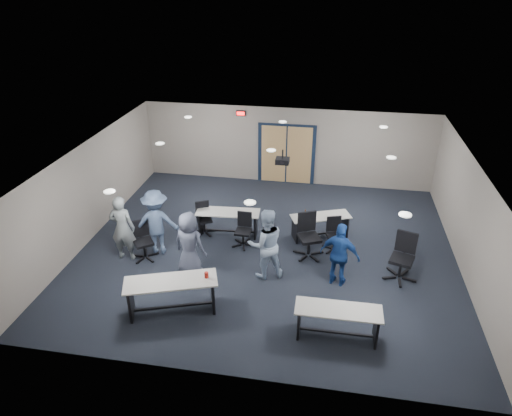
% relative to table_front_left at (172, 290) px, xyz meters
% --- Properties ---
extents(floor, '(10.00, 10.00, 0.00)m').
position_rel_table_front_left_xyz_m(floor, '(1.68, 2.89, -0.56)').
color(floor, black).
rests_on(floor, ground).
extents(back_wall, '(10.00, 0.04, 2.70)m').
position_rel_table_front_left_xyz_m(back_wall, '(1.68, 7.39, 0.79)').
color(back_wall, gray).
rests_on(back_wall, floor).
extents(front_wall, '(10.00, 0.04, 2.70)m').
position_rel_table_front_left_xyz_m(front_wall, '(1.68, -1.61, 0.79)').
color(front_wall, gray).
rests_on(front_wall, floor).
extents(left_wall, '(0.04, 9.00, 2.70)m').
position_rel_table_front_left_xyz_m(left_wall, '(-3.32, 2.89, 0.79)').
color(left_wall, gray).
rests_on(left_wall, floor).
extents(right_wall, '(0.04, 9.00, 2.70)m').
position_rel_table_front_left_xyz_m(right_wall, '(6.68, 2.89, 0.79)').
color(right_wall, gray).
rests_on(right_wall, floor).
extents(ceiling, '(10.00, 9.00, 0.04)m').
position_rel_table_front_left_xyz_m(ceiling, '(1.68, 2.89, 2.14)').
color(ceiling, silver).
rests_on(ceiling, back_wall).
extents(double_door, '(2.00, 0.07, 2.20)m').
position_rel_table_front_left_xyz_m(double_door, '(1.68, 7.36, 0.49)').
color(double_door, '#101D32').
rests_on(double_door, back_wall).
extents(exit_sign, '(0.32, 0.07, 0.18)m').
position_rel_table_front_left_xyz_m(exit_sign, '(0.08, 7.34, 1.89)').
color(exit_sign, black).
rests_on(exit_sign, back_wall).
extents(ceiling_projector, '(0.35, 0.32, 0.37)m').
position_rel_table_front_left_xyz_m(ceiling_projector, '(1.98, 3.39, 1.85)').
color(ceiling_projector, black).
rests_on(ceiling_projector, ceiling).
extents(ceiling_can_lights, '(6.24, 5.74, 0.02)m').
position_rel_table_front_left_xyz_m(ceiling_can_lights, '(1.68, 3.14, 2.11)').
color(ceiling_can_lights, white).
rests_on(ceiling_can_lights, ceiling).
extents(table_front_left, '(2.12, 1.29, 0.95)m').
position_rel_table_front_left_xyz_m(table_front_left, '(0.00, 0.00, 0.00)').
color(table_front_left, beige).
rests_on(table_front_left, floor).
extents(table_front_right, '(1.76, 0.60, 0.71)m').
position_rel_table_front_left_xyz_m(table_front_right, '(3.60, -0.20, -0.07)').
color(table_front_right, beige).
rests_on(table_front_right, floor).
extents(table_back_left, '(1.82, 0.72, 0.72)m').
position_rel_table_front_left_xyz_m(table_back_left, '(0.46, 3.47, -0.06)').
color(table_back_left, beige).
rests_on(table_back_left, floor).
extents(table_back_right, '(1.75, 1.12, 0.92)m').
position_rel_table_front_left_xyz_m(table_back_right, '(3.06, 3.76, -0.09)').
color(table_back_right, beige).
rests_on(table_back_right, floor).
extents(chair_back_a, '(0.79, 0.79, 0.93)m').
position_rel_table_front_left_xyz_m(chair_back_a, '(-0.23, 3.42, -0.09)').
color(chair_back_a, black).
rests_on(chair_back_a, floor).
extents(chair_back_b, '(0.62, 0.62, 0.95)m').
position_rel_table_front_left_xyz_m(chair_back_b, '(1.01, 2.94, -0.08)').
color(chair_back_b, black).
rests_on(chair_back_b, floor).
extents(chair_back_c, '(1.00, 1.00, 1.20)m').
position_rel_table_front_left_xyz_m(chair_back_c, '(2.82, 2.73, 0.04)').
color(chair_back_c, black).
rests_on(chair_back_c, floor).
extents(chair_back_d, '(0.74, 0.74, 0.94)m').
position_rel_table_front_left_xyz_m(chair_back_d, '(3.49, 3.12, -0.09)').
color(chair_back_d, black).
rests_on(chair_back_d, floor).
extents(chair_loose_left, '(0.92, 0.92, 1.04)m').
position_rel_table_front_left_xyz_m(chair_loose_left, '(-1.44, 1.89, -0.04)').
color(chair_loose_left, black).
rests_on(chair_loose_left, floor).
extents(chair_loose_right, '(0.96, 0.96, 1.21)m').
position_rel_table_front_left_xyz_m(chair_loose_right, '(5.10, 2.10, 0.04)').
color(chair_loose_right, black).
rests_on(chair_loose_right, floor).
extents(person_gray, '(0.67, 0.46, 1.80)m').
position_rel_table_front_left_xyz_m(person_gray, '(-1.93, 1.83, 0.34)').
color(person_gray, gray).
rests_on(person_gray, floor).
extents(person_plaid, '(0.94, 0.74, 1.69)m').
position_rel_table_front_left_xyz_m(person_plaid, '(-0.03, 1.45, 0.29)').
color(person_plaid, '#4F556C').
rests_on(person_plaid, floor).
extents(person_lightblue, '(1.08, 0.97, 1.83)m').
position_rel_table_front_left_xyz_m(person_lightblue, '(1.82, 1.67, 0.36)').
color(person_lightblue, '#A7BEDD').
rests_on(person_lightblue, floor).
extents(person_navy, '(1.04, 0.67, 1.64)m').
position_rel_table_front_left_xyz_m(person_navy, '(3.60, 1.64, 0.26)').
color(person_navy, navy).
rests_on(person_navy, floor).
extents(person_back, '(1.31, 0.95, 1.83)m').
position_rel_table_front_left_xyz_m(person_back, '(-1.16, 2.22, 0.36)').
color(person_back, '#475C81').
rests_on(person_back, floor).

